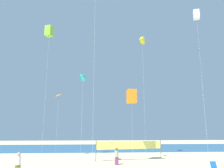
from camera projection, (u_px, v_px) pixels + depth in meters
name	position (u px, v px, depth m)	size (l,w,h in m)	color
ocean_band	(103.00, 148.00, 44.17)	(120.00, 20.00, 0.01)	#28608C
beachgoer_white_shirt	(18.00, 163.00, 17.50)	(0.41, 0.41, 1.77)	olive
beachgoer_sage_shirt	(117.00, 156.00, 22.77)	(0.39, 0.39, 1.71)	#7A3872
folding_beach_chair	(214.00, 167.00, 18.62)	(0.52, 0.65, 0.89)	#1959B2
volleyball_net	(130.00, 146.00, 26.18)	(8.06, 1.61, 2.40)	#4C4C51
kite_orange_diamond	(58.00, 96.00, 30.57)	(0.88, 0.86, 8.46)	silver
kite_white_box	(196.00, 15.00, 26.84)	(0.90, 0.90, 17.90)	silver
kite_cyan_inflatable	(83.00, 78.00, 23.81)	(0.76, 1.61, 9.47)	silver
kite_lime_box	(49.00, 31.00, 29.54)	(1.14, 1.14, 17.23)	silver
kite_yellow_inflatable	(142.00, 41.00, 32.61)	(1.71, 2.67, 17.14)	silver
kite_orange_box	(132.00, 96.00, 25.40)	(1.09, 1.09, 8.13)	silver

